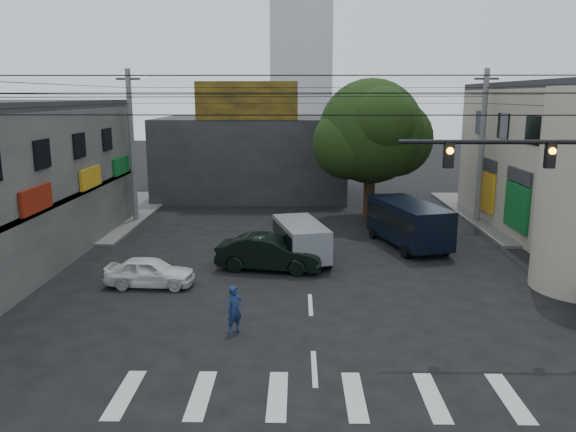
{
  "coord_description": "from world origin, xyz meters",
  "views": [
    {
      "loc": [
        -0.5,
        -17.77,
        7.64
      ],
      "look_at": [
        -0.87,
        4.0,
        2.96
      ],
      "focal_mm": 35.0,
      "sensor_mm": 36.0,
      "label": 1
    }
  ],
  "objects_px": {
    "street_tree": "(371,132)",
    "traffic_officer": "(235,310)",
    "traffic_gantry": "(574,191)",
    "utility_pole_far_left": "(132,147)",
    "dark_sedan": "(270,253)",
    "navy_van": "(408,225)",
    "utility_pole_far_right": "(482,148)",
    "silver_minivan": "(301,242)",
    "white_compact": "(150,272)"
  },
  "relations": [
    {
      "from": "street_tree",
      "to": "traffic_officer",
      "type": "relative_size",
      "value": 5.46
    },
    {
      "from": "traffic_gantry",
      "to": "utility_pole_far_left",
      "type": "relative_size",
      "value": 0.78
    },
    {
      "from": "dark_sedan",
      "to": "utility_pole_far_left",
      "type": "bearing_deg",
      "value": 52.18
    },
    {
      "from": "traffic_gantry",
      "to": "navy_van",
      "type": "bearing_deg",
      "value": 102.97
    },
    {
      "from": "street_tree",
      "to": "utility_pole_far_left",
      "type": "distance_m",
      "value": 14.56
    },
    {
      "from": "street_tree",
      "to": "navy_van",
      "type": "distance_m",
      "value": 7.98
    },
    {
      "from": "utility_pole_far_right",
      "to": "navy_van",
      "type": "distance_m",
      "value": 8.45
    },
    {
      "from": "utility_pole_far_left",
      "to": "silver_minivan",
      "type": "bearing_deg",
      "value": -39.37
    },
    {
      "from": "silver_minivan",
      "to": "navy_van",
      "type": "xyz_separation_m",
      "value": [
        5.53,
        2.74,
        0.22
      ]
    },
    {
      "from": "utility_pole_far_left",
      "to": "white_compact",
      "type": "relative_size",
      "value": 2.52
    },
    {
      "from": "white_compact",
      "to": "traffic_officer",
      "type": "height_order",
      "value": "traffic_officer"
    },
    {
      "from": "utility_pole_far_left",
      "to": "white_compact",
      "type": "height_order",
      "value": "utility_pole_far_left"
    },
    {
      "from": "utility_pole_far_left",
      "to": "navy_van",
      "type": "relative_size",
      "value": 1.51
    },
    {
      "from": "traffic_officer",
      "to": "navy_van",
      "type": "bearing_deg",
      "value": 12.29
    },
    {
      "from": "utility_pole_far_left",
      "to": "navy_van",
      "type": "height_order",
      "value": "utility_pole_far_left"
    },
    {
      "from": "navy_van",
      "to": "utility_pole_far_left",
      "type": "bearing_deg",
      "value": 54.63
    },
    {
      "from": "utility_pole_far_right",
      "to": "silver_minivan",
      "type": "bearing_deg",
      "value": -142.41
    },
    {
      "from": "silver_minivan",
      "to": "traffic_officer",
      "type": "height_order",
      "value": "silver_minivan"
    },
    {
      "from": "traffic_gantry",
      "to": "dark_sedan",
      "type": "xyz_separation_m",
      "value": [
        -9.54,
        7.31,
        -4.05
      ]
    },
    {
      "from": "utility_pole_far_right",
      "to": "dark_sedan",
      "type": "distance_m",
      "value": 16.05
    },
    {
      "from": "dark_sedan",
      "to": "silver_minivan",
      "type": "relative_size",
      "value": 1.07
    },
    {
      "from": "utility_pole_far_right",
      "to": "silver_minivan",
      "type": "relative_size",
      "value": 1.99
    },
    {
      "from": "dark_sedan",
      "to": "navy_van",
      "type": "bearing_deg",
      "value": -49.38
    },
    {
      "from": "white_compact",
      "to": "navy_van",
      "type": "relative_size",
      "value": 0.6
    },
    {
      "from": "street_tree",
      "to": "traffic_gantry",
      "type": "distance_m",
      "value": 18.42
    },
    {
      "from": "traffic_gantry",
      "to": "utility_pole_far_right",
      "type": "distance_m",
      "value": 17.21
    },
    {
      "from": "street_tree",
      "to": "utility_pole_far_left",
      "type": "relative_size",
      "value": 0.95
    },
    {
      "from": "traffic_gantry",
      "to": "navy_van",
      "type": "height_order",
      "value": "traffic_gantry"
    },
    {
      "from": "white_compact",
      "to": "traffic_officer",
      "type": "bearing_deg",
      "value": -136.3
    },
    {
      "from": "street_tree",
      "to": "utility_pole_far_right",
      "type": "relative_size",
      "value": 0.95
    },
    {
      "from": "utility_pole_far_right",
      "to": "white_compact",
      "type": "xyz_separation_m",
      "value": [
        -17.0,
        -12.0,
        -3.99
      ]
    },
    {
      "from": "utility_pole_far_left",
      "to": "white_compact",
      "type": "xyz_separation_m",
      "value": [
        4.0,
        -12.0,
        -3.99
      ]
    },
    {
      "from": "navy_van",
      "to": "utility_pole_far_right",
      "type": "bearing_deg",
      "value": -59.17
    },
    {
      "from": "utility_pole_far_right",
      "to": "traffic_officer",
      "type": "height_order",
      "value": "utility_pole_far_right"
    },
    {
      "from": "silver_minivan",
      "to": "utility_pole_far_right",
      "type": "bearing_deg",
      "value": -66.35
    },
    {
      "from": "street_tree",
      "to": "white_compact",
      "type": "xyz_separation_m",
      "value": [
        -10.5,
        -13.0,
        -4.86
      ]
    },
    {
      "from": "dark_sedan",
      "to": "white_compact",
      "type": "bearing_deg",
      "value": 125.72
    },
    {
      "from": "utility_pole_far_left",
      "to": "silver_minivan",
      "type": "relative_size",
      "value": 1.99
    },
    {
      "from": "navy_van",
      "to": "silver_minivan",
      "type": "bearing_deg",
      "value": 100.61
    },
    {
      "from": "dark_sedan",
      "to": "utility_pole_far_right",
      "type": "bearing_deg",
      "value": -41.58
    },
    {
      "from": "silver_minivan",
      "to": "navy_van",
      "type": "distance_m",
      "value": 6.18
    },
    {
      "from": "navy_van",
      "to": "dark_sedan",
      "type": "bearing_deg",
      "value": 104.9
    },
    {
      "from": "utility_pole_far_right",
      "to": "navy_van",
      "type": "xyz_separation_m",
      "value": [
        -5.3,
        -5.6,
        -3.45
      ]
    },
    {
      "from": "utility_pole_far_right",
      "to": "navy_van",
      "type": "bearing_deg",
      "value": -133.43
    },
    {
      "from": "street_tree",
      "to": "silver_minivan",
      "type": "distance_m",
      "value": 11.26
    },
    {
      "from": "utility_pole_far_right",
      "to": "traffic_gantry",
      "type": "bearing_deg",
      "value": -98.94
    },
    {
      "from": "navy_van",
      "to": "traffic_officer",
      "type": "xyz_separation_m",
      "value": [
        -7.74,
        -10.93,
        -0.35
      ]
    },
    {
      "from": "navy_van",
      "to": "white_compact",
      "type": "bearing_deg",
      "value": 102.95
    },
    {
      "from": "traffic_gantry",
      "to": "silver_minivan",
      "type": "bearing_deg",
      "value": 133.29
    },
    {
      "from": "street_tree",
      "to": "white_compact",
      "type": "relative_size",
      "value": 2.38
    }
  ]
}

